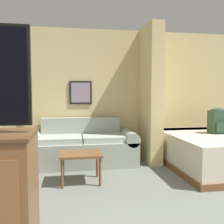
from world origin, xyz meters
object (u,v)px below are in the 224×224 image
at_px(bed, 212,151).
at_px(backpack, 218,120).
at_px(coffee_table, 81,157).
at_px(table_lamp, 20,116).
at_px(couch, 82,147).

relative_size(bed, backpack, 4.33).
distance_m(coffee_table, table_lamp, 1.56).
bearing_deg(table_lamp, bed, -11.28).
distance_m(coffee_table, backpack, 2.59).
distance_m(table_lamp, backpack, 3.58).
xyz_separation_m(bed, backpack, (0.17, 0.11, 0.53)).
xyz_separation_m(table_lamp, backpack, (3.54, -0.57, -0.08)).
height_order(table_lamp, backpack, table_lamp).
distance_m(couch, backpack, 2.54).
height_order(bed, backpack, backpack).
relative_size(coffee_table, backpack, 1.32).
relative_size(table_lamp, backpack, 1.01).
bearing_deg(couch, backpack, -11.75).
bearing_deg(bed, coffee_table, -171.09).
bearing_deg(bed, couch, 164.87).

